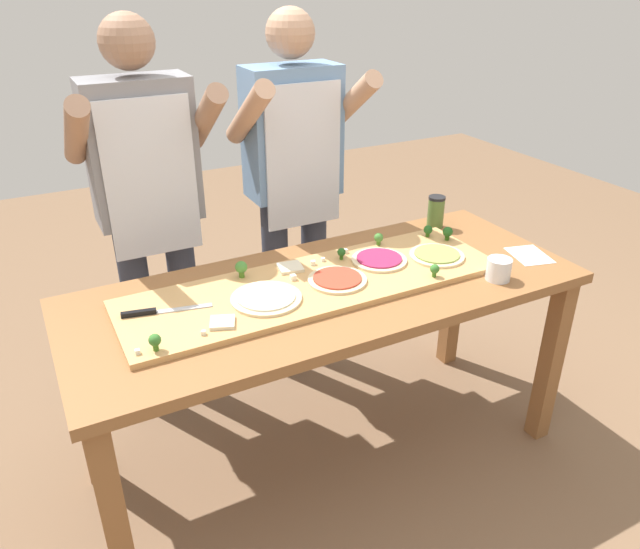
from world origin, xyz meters
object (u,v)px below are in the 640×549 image
at_px(flour_cup, 499,270).
at_px(sauce_jar, 436,212).
at_px(cheese_crumble_c, 323,259).
at_px(cheese_crumble_a, 204,333).
at_px(recipe_note, 529,255).
at_px(broccoli_floret_front_mid, 241,268).
at_px(broccoli_floret_center_left, 341,253).
at_px(cook_left, 148,196).
at_px(pizza_slice_far_right, 222,322).
at_px(cheese_crumble_e, 345,251).
at_px(chefs_knife, 154,312).
at_px(broccoli_floret_front_left, 155,341).
at_px(pizza_whole_beet_magenta, 379,259).
at_px(cheese_crumble_b, 313,263).
at_px(pizza_whole_pesto_green, 437,255).
at_px(prep_table, 328,311).
at_px(pizza_whole_cheese_artichoke, 266,298).
at_px(pizza_whole_tomato_red, 337,279).
at_px(broccoli_floret_back_left, 435,269).
at_px(pizza_slice_far_left, 290,267).
at_px(broccoli_floret_center_right, 428,230).
at_px(broccoli_floret_back_right, 448,232).
at_px(broccoli_floret_front_right, 379,238).
at_px(cheese_crumble_f, 137,352).
at_px(cheese_crumble_d, 293,277).
at_px(cook_right, 294,173).

height_order(flour_cup, sauce_jar, sauce_jar).
distance_m(cheese_crumble_c, flour_cup, 0.64).
bearing_deg(cheese_crumble_a, recipe_note, -0.38).
bearing_deg(sauce_jar, broccoli_floret_front_mid, -174.05).
distance_m(broccoli_floret_center_left, cook_left, 0.80).
bearing_deg(pizza_slice_far_right, cheese_crumble_e, 24.78).
xyz_separation_m(chefs_knife, broccoli_floret_front_left, (-0.05, -0.21, 0.03)).
xyz_separation_m(pizza_whole_beet_magenta, cheese_crumble_b, (-0.24, 0.09, 0.00)).
bearing_deg(cheese_crumble_b, pizza_whole_pesto_green, -19.26).
xyz_separation_m(pizza_whole_pesto_green, pizza_slice_far_right, (-0.89, -0.08, -0.00)).
relative_size(prep_table, pizza_whole_cheese_artichoke, 7.71).
bearing_deg(cheese_crumble_e, pizza_whole_tomato_red, -126.74).
relative_size(pizza_whole_cheese_artichoke, sauce_jar, 1.71).
distance_m(pizza_whole_cheese_artichoke, cheese_crumble_e, 0.46).
height_order(broccoli_floret_back_left, recipe_note, broccoli_floret_back_left).
bearing_deg(pizza_whole_beet_magenta, cook_left, 139.44).
xyz_separation_m(pizza_whole_tomato_red, pizza_slice_far_left, (-0.11, 0.17, -0.00)).
xyz_separation_m(broccoli_floret_center_right, broccoli_floret_back_right, (0.05, -0.06, 0.01)).
height_order(pizza_whole_cheese_artichoke, pizza_slice_far_left, pizza_whole_cheese_artichoke).
height_order(pizza_whole_cheese_artichoke, broccoli_floret_center_right, broccoli_floret_center_right).
bearing_deg(cheese_crumble_b, broccoli_floret_front_mid, 173.92).
bearing_deg(cheese_crumble_a, broccoli_floret_front_right, 20.85).
xyz_separation_m(broccoli_floret_front_right, sauce_jar, (0.35, 0.09, 0.02)).
xyz_separation_m(pizza_whole_tomato_red, cheese_crumble_c, (0.03, 0.17, -0.00)).
height_order(cheese_crumble_e, cheese_crumble_f, cheese_crumble_e).
distance_m(prep_table, flour_cup, 0.63).
xyz_separation_m(broccoli_floret_front_mid, flour_cup, (0.83, -0.41, -0.02)).
height_order(cheese_crumble_b, cheese_crumble_d, cheese_crumble_d).
xyz_separation_m(broccoli_floret_front_right, cook_right, (-0.15, 0.47, 0.16)).
xyz_separation_m(broccoli_floret_center_right, cook_right, (-0.37, 0.50, 0.16)).
height_order(prep_table, broccoli_floret_front_left, broccoli_floret_front_left).
xyz_separation_m(chefs_knife, broccoli_floret_front_right, (0.93, 0.12, 0.02)).
height_order(pizza_slice_far_left, cheese_crumble_d, cheese_crumble_d).
bearing_deg(cheese_crumble_a, flour_cup, -5.58).
height_order(cheese_crumble_f, cook_right, cook_right).
relative_size(chefs_knife, cheese_crumble_b, 17.25).
xyz_separation_m(pizza_slice_far_left, cook_right, (0.26, 0.50, 0.18)).
height_order(pizza_whole_cheese_artichoke, cheese_crumble_d, cheese_crumble_d).
height_order(cheese_crumble_f, cook_left, cook_left).
bearing_deg(pizza_whole_pesto_green, flour_cup, -63.95).
distance_m(broccoli_floret_front_right, cheese_crumble_b, 0.32).
bearing_deg(broccoli_floret_back_right, flour_cup, -94.93).
xyz_separation_m(pizza_slice_far_left, cheese_crumble_a, (-0.42, -0.28, 0.00)).
bearing_deg(sauce_jar, cheese_crumble_a, -161.15).
bearing_deg(prep_table, cheese_crumble_e, 45.66).
height_order(cheese_crumble_a, cheese_crumble_e, cheese_crumble_e).
xyz_separation_m(pizza_whole_pesto_green, sauce_jar, (0.21, 0.28, 0.04)).
height_order(recipe_note, cook_right, cook_right).
distance_m(chefs_knife, broccoli_floret_center_left, 0.73).
bearing_deg(broccoli_floret_back_left, cheese_crumble_e, 119.39).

